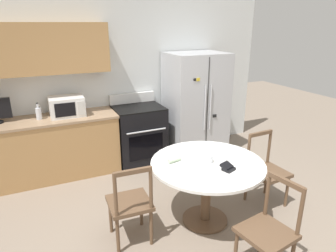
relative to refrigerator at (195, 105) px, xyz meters
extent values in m
cube|color=silver|center=(-1.19, 0.45, 0.44)|extent=(5.20, 0.10, 2.60)
cube|color=#AD7F4C|center=(-2.39, 0.23, 0.98)|extent=(2.00, 0.34, 0.68)
cube|color=#AD7F4C|center=(-2.39, 0.09, -0.43)|extent=(2.00, 0.62, 0.86)
cube|color=#997A5B|center=(-2.39, 0.09, 0.02)|extent=(2.02, 0.64, 0.03)
cube|color=#B2B5BA|center=(0.00, 0.00, 0.00)|extent=(0.94, 0.76, 1.72)
cube|color=#333333|center=(0.00, -0.38, 0.00)|extent=(0.01, 0.01, 1.65)
cylinder|color=silver|center=(-0.05, -0.40, 0.04)|extent=(0.02, 0.02, 0.72)
cylinder|color=silver|center=(0.05, -0.40, 0.04)|extent=(0.02, 0.02, 0.72)
cube|color=yellow|center=(-0.19, -0.39, 0.50)|extent=(0.06, 0.01, 0.05)
cube|color=black|center=(-0.24, -0.39, 0.51)|extent=(0.05, 0.02, 0.04)
cube|color=black|center=(0.14, -0.39, -0.11)|extent=(0.06, 0.02, 0.05)
cube|color=black|center=(-1.00, 0.06, -0.41)|extent=(0.76, 0.64, 0.90)
cube|color=black|center=(-1.00, -0.26, -0.50)|extent=(0.55, 0.01, 0.40)
cylinder|color=silver|center=(-1.00, -0.29, -0.23)|extent=(0.62, 0.02, 0.02)
cube|color=black|center=(-1.00, 0.06, 0.05)|extent=(0.76, 0.64, 0.02)
cube|color=white|center=(-1.00, 0.35, 0.14)|extent=(0.76, 0.06, 0.16)
cube|color=white|center=(-2.06, 0.12, 0.18)|extent=(0.47, 0.37, 0.27)
cube|color=black|center=(-2.10, -0.07, 0.18)|extent=(0.27, 0.01, 0.19)
cube|color=silver|center=(-1.89, -0.07, 0.18)|extent=(0.09, 0.01, 0.20)
cylinder|color=silver|center=(-2.44, 0.09, 0.12)|extent=(0.07, 0.07, 0.16)
cylinder|color=silver|center=(-2.44, 0.09, 0.23)|extent=(0.03, 0.03, 0.06)
cylinder|color=#262626|center=(-2.44, 0.09, 0.27)|extent=(0.03, 0.03, 0.01)
cylinder|color=white|center=(-0.85, -1.77, -0.13)|extent=(1.24, 1.24, 0.03)
cylinder|color=brown|center=(-0.85, -1.77, -0.49)|extent=(0.11, 0.11, 0.69)
cylinder|color=brown|center=(-0.85, -1.77, -0.85)|extent=(0.52, 0.52, 0.03)
cube|color=brown|center=(-0.78, -2.65, -0.43)|extent=(0.48, 0.48, 0.04)
cylinder|color=brown|center=(-0.98, -2.50, -0.65)|extent=(0.04, 0.04, 0.41)
cylinder|color=brown|center=(-0.64, -2.45, -0.65)|extent=(0.04, 0.04, 0.41)
cylinder|color=brown|center=(-0.57, -2.79, -0.18)|extent=(0.04, 0.04, 0.45)
cylinder|color=brown|center=(-0.62, -2.45, -0.18)|extent=(0.04, 0.04, 0.45)
cube|color=brown|center=(-0.59, -2.62, 0.02)|extent=(0.09, 0.35, 0.04)
cube|color=brown|center=(-1.73, -1.70, -0.43)|extent=(0.44, 0.44, 0.04)
cylinder|color=brown|center=(-1.89, -1.52, -0.65)|extent=(0.04, 0.04, 0.41)
cylinder|color=brown|center=(-1.55, -1.54, -0.65)|extent=(0.04, 0.04, 0.41)
cylinder|color=brown|center=(-1.91, -1.87, -0.65)|extent=(0.04, 0.04, 0.41)
cylinder|color=brown|center=(-1.56, -1.88, -0.65)|extent=(0.04, 0.04, 0.41)
cylinder|color=brown|center=(-1.91, -1.88, -0.18)|extent=(0.04, 0.04, 0.45)
cylinder|color=brown|center=(-1.56, -1.90, -0.18)|extent=(0.04, 0.04, 0.45)
cube|color=brown|center=(-1.74, -1.89, 0.02)|extent=(0.35, 0.05, 0.04)
cube|color=brown|center=(0.03, -1.79, -0.43)|extent=(0.44, 0.44, 0.04)
cylinder|color=brown|center=(0.21, -1.95, -0.65)|extent=(0.04, 0.04, 0.41)
cylinder|color=brown|center=(-0.14, -1.97, -0.65)|extent=(0.04, 0.04, 0.41)
cylinder|color=brown|center=(0.19, -1.61, -0.65)|extent=(0.04, 0.04, 0.41)
cylinder|color=brown|center=(-0.16, -1.63, -0.65)|extent=(0.04, 0.04, 0.41)
cylinder|color=brown|center=(0.19, -1.59, -0.18)|extent=(0.04, 0.04, 0.45)
cylinder|color=brown|center=(-0.16, -1.61, -0.18)|extent=(0.04, 0.04, 0.45)
cube|color=brown|center=(0.02, -1.60, 0.02)|extent=(0.35, 0.05, 0.04)
cylinder|color=silver|center=(-0.84, -1.78, -0.08)|extent=(0.09, 0.09, 0.08)
cylinder|color=#8C4C99|center=(-0.84, -1.78, -0.10)|extent=(0.08, 0.08, 0.04)
cylinder|color=beige|center=(-1.18, -1.62, -0.09)|extent=(0.15, 0.08, 0.05)
cube|color=black|center=(-0.76, -2.03, -0.10)|extent=(0.14, 0.13, 0.03)
cube|color=black|center=(-0.76, -2.00, -0.08)|extent=(0.15, 0.13, 0.06)
camera|label=1|loc=(-2.47, -4.26, 1.32)|focal=32.00mm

